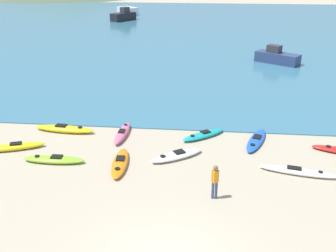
{
  "coord_description": "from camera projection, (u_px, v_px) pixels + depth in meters",
  "views": [
    {
      "loc": [
        1.04,
        -9.61,
        9.05
      ],
      "look_at": [
        -0.98,
        10.34,
        0.5
      ],
      "focal_mm": 42.0,
      "sensor_mm": 36.0,
      "label": 1
    }
  ],
  "objects": [
    {
      "name": "kayak_on_sand_0",
      "position": [
        177.0,
        155.0,
        19.32
      ],
      "size": [
        2.75,
        2.21,
        0.34
      ],
      "color": "white",
      "rests_on": "ground_plane"
    },
    {
      "name": "kayak_on_sand_9",
      "position": [
        64.0,
        129.0,
        22.24
      ],
      "size": [
        3.54,
        1.03,
        0.41
      ],
      "color": "yellow",
      "rests_on": "ground_plane"
    },
    {
      "name": "kayak_on_sand_7",
      "position": [
        120.0,
        163.0,
        18.61
      ],
      "size": [
        0.94,
        3.02,
        0.34
      ],
      "color": "orange",
      "rests_on": "ground_plane"
    },
    {
      "name": "moored_boat_0",
      "position": [
        277.0,
        57.0,
        36.58
      ],
      "size": [
        4.15,
        3.44,
        1.63
      ],
      "color": "navy",
      "rests_on": "bay_water"
    },
    {
      "name": "moored_boat_3",
      "position": [
        123.0,
        16.0,
        61.84
      ],
      "size": [
        3.76,
        4.29,
        2.05
      ],
      "color": "black",
      "rests_on": "bay_water"
    },
    {
      "name": "kayak_on_sand_3",
      "position": [
        256.0,
        140.0,
        20.98
      ],
      "size": [
        1.69,
        3.24,
        0.29
      ],
      "color": "blue",
      "rests_on": "ground_plane"
    },
    {
      "name": "kayak_on_sand_8",
      "position": [
        298.0,
        171.0,
        17.87
      ],
      "size": [
        3.52,
        1.26,
        0.32
      ],
      "color": "white",
      "rests_on": "ground_plane"
    },
    {
      "name": "kayak_on_sand_6",
      "position": [
        54.0,
        159.0,
        18.91
      ],
      "size": [
        3.0,
        0.71,
        0.34
      ],
      "color": "#8CCC2D",
      "rests_on": "ground_plane"
    },
    {
      "name": "person_near_foreground",
      "position": [
        215.0,
        180.0,
        15.78
      ],
      "size": [
        0.31,
        0.26,
        1.51
      ],
      "color": "#384260",
      "rests_on": "ground_plane"
    },
    {
      "name": "bay_water",
      "position": [
        201.0,
        29.0,
        54.48
      ],
      "size": [
        160.0,
        70.0,
        0.06
      ],
      "primitive_type": "cube",
      "color": "teal",
      "rests_on": "ground_plane"
    },
    {
      "name": "moored_boat_2",
      "position": [
        128.0,
        11.0,
        68.39
      ],
      "size": [
        4.05,
        4.1,
        1.27
      ],
      "color": "white",
      "rests_on": "bay_water"
    },
    {
      "name": "kayak_on_sand_4",
      "position": [
        122.0,
        133.0,
        21.7
      ],
      "size": [
        0.66,
        2.91,
        0.4
      ],
      "color": "#E5668C",
      "rests_on": "ground_plane"
    },
    {
      "name": "kayak_on_sand_1",
      "position": [
        13.0,
        147.0,
        20.15
      ],
      "size": [
        3.17,
        1.69,
        0.37
      ],
      "color": "yellow",
      "rests_on": "ground_plane"
    },
    {
      "name": "kayak_on_sand_5",
      "position": [
        203.0,
        135.0,
        21.56
      ],
      "size": [
        2.53,
        2.22,
        0.33
      ],
      "color": "teal",
      "rests_on": "ground_plane"
    }
  ]
}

